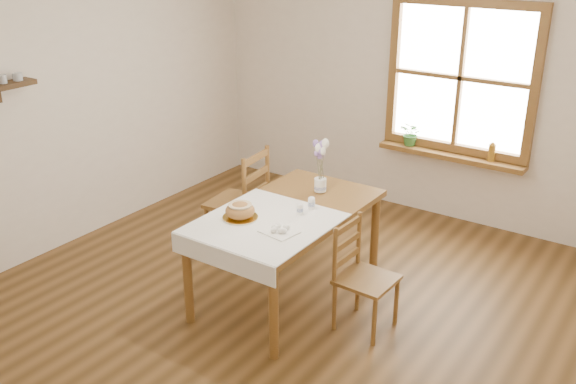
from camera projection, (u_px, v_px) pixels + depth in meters
name	position (u px, v px, depth m)	size (l,w,h in m)	color
ground	(266.00, 311.00, 5.00)	(5.00, 5.00, 0.00)	brown
room_walls	(263.00, 96.00, 4.35)	(4.60, 5.10, 2.65)	#F0E3D0
window	(461.00, 78.00, 6.07)	(1.46, 0.08, 1.46)	brown
window_sill	(450.00, 156.00, 6.31)	(1.46, 0.20, 0.05)	brown
dining_table	(288.00, 220.00, 4.98)	(0.90, 1.60, 0.75)	brown
table_linen	(265.00, 223.00, 4.71)	(0.91, 0.99, 0.01)	white
chair_left	(237.00, 201.00, 5.76)	(0.46, 0.48, 0.99)	brown
chair_right	(367.00, 278.00, 4.64)	(0.39, 0.41, 0.83)	brown
bread_plate	(240.00, 218.00, 4.77)	(0.26, 0.26, 0.01)	white
bread_loaf	(240.00, 209.00, 4.75)	(0.22, 0.22, 0.12)	#A46F3A
egg_napkin	(279.00, 232.00, 4.56)	(0.24, 0.20, 0.01)	white
eggs	(279.00, 228.00, 4.55)	(0.19, 0.17, 0.04)	white
salt_shaker	(300.00, 209.00, 4.83)	(0.05, 0.05, 0.09)	white
pepper_shaker	(312.00, 203.00, 4.92)	(0.05, 0.05, 0.10)	white
flower_vase	(320.00, 186.00, 5.26)	(0.10, 0.10, 0.11)	white
lavender_bouquet	(321.00, 160.00, 5.17)	(0.18, 0.18, 0.33)	#8261AC
potted_plant	(411.00, 137.00, 6.48)	(0.22, 0.24, 0.19)	#37732E
amber_bottle	(492.00, 152.00, 6.05)	(0.07, 0.07, 0.19)	#9B691C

